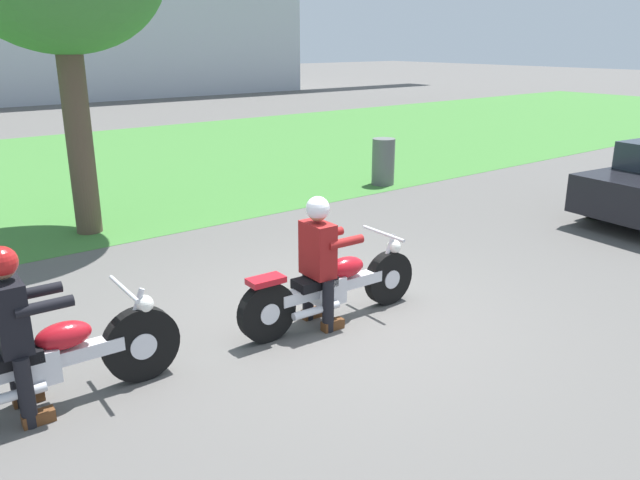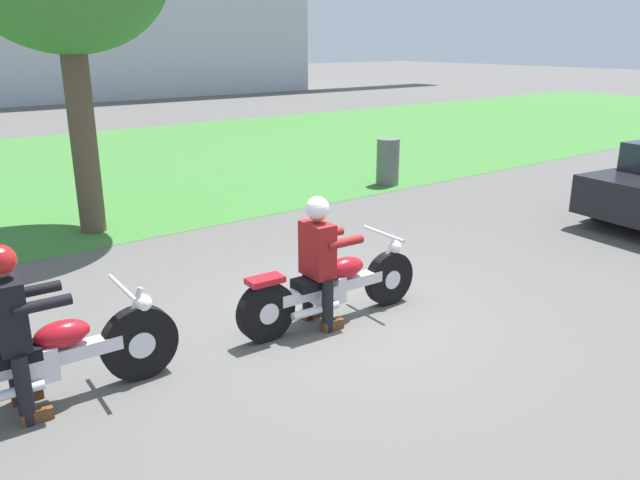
% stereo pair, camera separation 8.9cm
% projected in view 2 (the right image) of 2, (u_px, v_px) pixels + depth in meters
% --- Properties ---
extents(ground, '(120.00, 120.00, 0.00)m').
position_uv_depth(ground, '(331.00, 317.00, 6.77)').
color(ground, '#565451').
extents(grass_verge, '(60.00, 12.00, 0.01)m').
position_uv_depth(grass_verge, '(62.00, 171.00, 14.22)').
color(grass_verge, '#3D7533').
rests_on(grass_verge, ground).
extents(motorcycle_lead, '(2.20, 0.66, 0.86)m').
position_uv_depth(motorcycle_lead, '(332.00, 287.00, 6.57)').
color(motorcycle_lead, black).
rests_on(motorcycle_lead, ground).
extents(rider_lead, '(0.56, 0.48, 1.38)m').
position_uv_depth(rider_lead, '(319.00, 252.00, 6.35)').
color(rider_lead, black).
rests_on(rider_lead, ground).
extents(motorcycle_follow, '(2.27, 0.66, 0.89)m').
position_uv_depth(motorcycle_follow, '(43.00, 361.00, 5.01)').
color(motorcycle_follow, black).
rests_on(motorcycle_follow, ground).
extents(rider_follow, '(0.56, 0.48, 1.42)m').
position_uv_depth(rider_follow, '(12.00, 318.00, 4.79)').
color(rider_follow, black).
rests_on(rider_follow, ground).
extents(trash_can, '(0.46, 0.46, 0.95)m').
position_uv_depth(trash_can, '(388.00, 162.00, 12.79)').
color(trash_can, '#595E5B').
rests_on(trash_can, ground).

